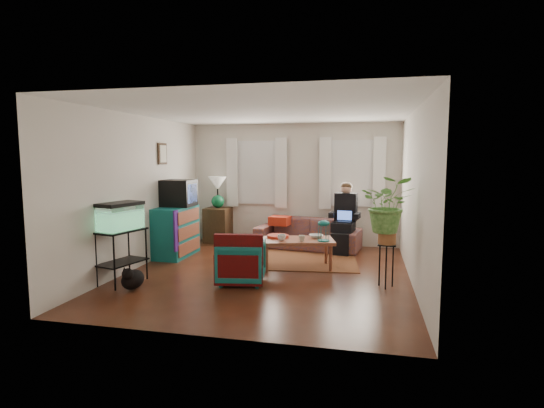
% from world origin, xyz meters
% --- Properties ---
extents(floor, '(4.50, 5.00, 0.01)m').
position_xyz_m(floor, '(0.00, 0.00, 0.00)').
color(floor, '#4F2B14').
rests_on(floor, ground).
extents(ceiling, '(4.50, 5.00, 0.01)m').
position_xyz_m(ceiling, '(0.00, 0.00, 2.60)').
color(ceiling, white).
rests_on(ceiling, wall_back).
extents(wall_back, '(4.50, 0.01, 2.60)m').
position_xyz_m(wall_back, '(0.00, 2.50, 1.30)').
color(wall_back, silver).
rests_on(wall_back, floor).
extents(wall_front, '(4.50, 0.01, 2.60)m').
position_xyz_m(wall_front, '(0.00, -2.50, 1.30)').
color(wall_front, silver).
rests_on(wall_front, floor).
extents(wall_left, '(0.01, 5.00, 2.60)m').
position_xyz_m(wall_left, '(-2.25, 0.00, 1.30)').
color(wall_left, silver).
rests_on(wall_left, floor).
extents(wall_right, '(0.01, 5.00, 2.60)m').
position_xyz_m(wall_right, '(2.25, 0.00, 1.30)').
color(wall_right, silver).
rests_on(wall_right, floor).
extents(window_left, '(1.08, 0.04, 1.38)m').
position_xyz_m(window_left, '(-0.80, 2.48, 1.55)').
color(window_left, white).
rests_on(window_left, wall_back).
extents(window_right, '(1.08, 0.04, 1.38)m').
position_xyz_m(window_right, '(1.25, 2.48, 1.55)').
color(window_right, white).
rests_on(window_right, wall_back).
extents(curtains_left, '(1.36, 0.06, 1.50)m').
position_xyz_m(curtains_left, '(-0.80, 2.40, 1.55)').
color(curtains_left, white).
rests_on(curtains_left, wall_back).
extents(curtains_right, '(1.36, 0.06, 1.50)m').
position_xyz_m(curtains_right, '(1.25, 2.40, 1.55)').
color(curtains_right, white).
rests_on(curtains_right, wall_back).
extents(picture_frame, '(0.04, 0.32, 0.40)m').
position_xyz_m(picture_frame, '(-2.21, 0.85, 1.95)').
color(picture_frame, '#3D2616').
rests_on(picture_frame, wall_left).
extents(area_rug, '(2.16, 1.81, 0.01)m').
position_xyz_m(area_rug, '(0.41, 1.02, 0.01)').
color(area_rug, maroon).
rests_on(area_rug, floor).
extents(sofa, '(2.23, 1.14, 0.83)m').
position_xyz_m(sofa, '(0.39, 2.05, 0.42)').
color(sofa, brown).
rests_on(sofa, floor).
extents(seated_person, '(0.62, 0.73, 1.27)m').
position_xyz_m(seated_person, '(1.14, 1.94, 0.63)').
color(seated_person, black).
rests_on(seated_person, sofa).
extents(side_table, '(0.55, 0.55, 0.77)m').
position_xyz_m(side_table, '(-1.65, 2.28, 0.38)').
color(side_table, '#391F15').
rests_on(side_table, floor).
extents(table_lamp, '(0.41, 0.41, 0.70)m').
position_xyz_m(table_lamp, '(-1.65, 2.28, 1.10)').
color(table_lamp, white).
rests_on(table_lamp, side_table).
extents(dresser, '(0.54, 1.06, 0.95)m').
position_xyz_m(dresser, '(-1.99, 0.85, 0.48)').
color(dresser, '#125D6F').
rests_on(dresser, floor).
extents(crt_tv, '(0.59, 0.53, 0.51)m').
position_xyz_m(crt_tv, '(-1.97, 0.96, 1.20)').
color(crt_tv, black).
rests_on(crt_tv, dresser).
extents(aquarium_stand, '(0.57, 0.80, 0.81)m').
position_xyz_m(aquarium_stand, '(-2.00, -0.97, 0.40)').
color(aquarium_stand, black).
rests_on(aquarium_stand, floor).
extents(aquarium, '(0.51, 0.73, 0.43)m').
position_xyz_m(aquarium, '(-2.00, -0.97, 1.02)').
color(aquarium, '#7FD899').
rests_on(aquarium, aquarium_stand).
extents(black_cat, '(0.34, 0.46, 0.36)m').
position_xyz_m(black_cat, '(-1.68, -1.23, 0.18)').
color(black_cat, black).
rests_on(black_cat, floor).
extents(armchair, '(0.77, 0.73, 0.70)m').
position_xyz_m(armchair, '(-0.26, -0.55, 0.35)').
color(armchair, '#136874').
rests_on(armchair, floor).
extents(serape_throw, '(0.72, 0.27, 0.58)m').
position_xyz_m(serape_throw, '(-0.22, -0.81, 0.50)').
color(serape_throw, '#9E0A0A').
rests_on(serape_throw, armchair).
extents(coffee_table, '(1.34, 0.93, 0.50)m').
position_xyz_m(coffee_table, '(0.43, 0.46, 0.25)').
color(coffee_table, brown).
rests_on(coffee_table, floor).
extents(cup_a, '(0.17, 0.17, 0.11)m').
position_xyz_m(cup_a, '(0.19, 0.29, 0.56)').
color(cup_a, white).
rests_on(cup_a, coffee_table).
extents(cup_b, '(0.13, 0.13, 0.10)m').
position_xyz_m(cup_b, '(0.53, 0.28, 0.55)').
color(cup_b, beige).
rests_on(cup_b, coffee_table).
extents(bowl, '(0.29, 0.29, 0.06)m').
position_xyz_m(bowl, '(0.73, 0.65, 0.53)').
color(bowl, white).
rests_on(bowl, coffee_table).
extents(snack_tray, '(0.45, 0.45, 0.04)m').
position_xyz_m(snack_tray, '(0.07, 0.54, 0.52)').
color(snack_tray, '#B21414').
rests_on(snack_tray, coffee_table).
extents(birdcage, '(0.24, 0.24, 0.35)m').
position_xyz_m(birdcage, '(0.88, 0.40, 0.68)').
color(birdcage, '#115B6B').
rests_on(birdcage, coffee_table).
extents(plant_stand, '(0.29, 0.29, 0.64)m').
position_xyz_m(plant_stand, '(1.86, -0.32, 0.32)').
color(plant_stand, black).
rests_on(plant_stand, floor).
extents(potted_plant, '(0.77, 0.67, 0.82)m').
position_xyz_m(potted_plant, '(1.86, -0.32, 1.09)').
color(potted_plant, '#599947').
rests_on(potted_plant, plant_stand).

